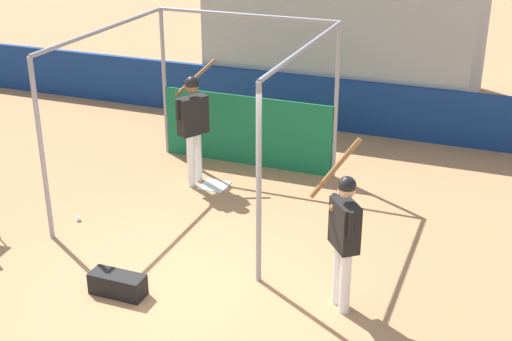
{
  "coord_description": "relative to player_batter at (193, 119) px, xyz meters",
  "views": [
    {
      "loc": [
        3.63,
        -6.71,
        4.91
      ],
      "look_at": [
        0.35,
        1.72,
        1.01
      ],
      "focal_mm": 50.0,
      "sensor_mm": 36.0,
      "label": 1
    }
  ],
  "objects": [
    {
      "name": "player_waiting",
      "position": [
        3.21,
        -2.65,
        -0.09
      ],
      "size": [
        0.74,
        0.66,
        2.06
      ],
      "rotation": [
        0.0,
        0.0,
        2.24
      ],
      "color": "white",
      "rests_on": "ground"
    },
    {
      "name": "ground_plane",
      "position": [
        1.26,
        -3.05,
        -1.12
      ],
      "size": [
        60.0,
        60.0,
        0.0
      ],
      "primitive_type": "plane",
      "color": "#A8754C"
    },
    {
      "name": "bleacher_section",
      "position": [
        1.26,
        5.4,
        0.44
      ],
      "size": [
        5.4,
        4.0,
        3.13
      ],
      "color": "#9E9E99",
      "rests_on": "ground"
    },
    {
      "name": "equipment_bag",
      "position": [
        0.57,
        -3.39,
        -0.98
      ],
      "size": [
        0.7,
        0.28,
        0.28
      ],
      "color": "black",
      "rests_on": "ground"
    },
    {
      "name": "batting_cage",
      "position": [
        0.5,
        0.39,
        0.07
      ],
      "size": [
        3.23,
        3.6,
        2.67
      ],
      "color": "gray",
      "rests_on": "ground"
    },
    {
      "name": "baseball",
      "position": [
        -1.02,
        -1.9,
        -1.09
      ],
      "size": [
        0.07,
        0.07,
        0.07
      ],
      "color": "white",
      "rests_on": "ground"
    },
    {
      "name": "player_batter",
      "position": [
        0.0,
        0.0,
        0.0
      ],
      "size": [
        0.6,
        0.97,
        1.98
      ],
      "rotation": [
        0.0,
        0.0,
        1.06
      ],
      "color": "white",
      "rests_on": "ground"
    },
    {
      "name": "outfield_wall",
      "position": [
        1.26,
        3.34,
        -0.6
      ],
      "size": [
        24.0,
        0.12,
        1.05
      ],
      "color": "navy",
      "rests_on": "ground"
    },
    {
      "name": "home_plate",
      "position": [
        0.35,
        -0.01,
        -1.12
      ],
      "size": [
        0.44,
        0.44,
        0.02
      ],
      "color": "white",
      "rests_on": "ground"
    }
  ]
}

